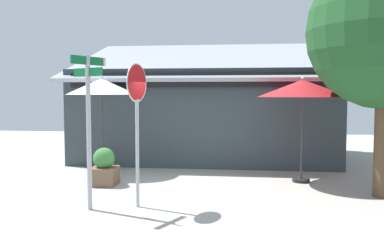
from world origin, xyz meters
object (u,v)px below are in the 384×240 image
Objects in this scene: patio_umbrella_crimson_center at (303,89)px; patio_umbrella_ivory_left at (102,87)px; sidewalk_planter at (104,168)px; street_sign_post at (89,117)px; stop_sign at (137,108)px.

patio_umbrella_ivory_left is at bearing 171.71° from patio_umbrella_crimson_center.
patio_umbrella_ivory_left is 2.98× the size of sidewalk_planter.
street_sign_post reaches higher than stop_sign.
street_sign_post reaches higher than sidewalk_planter.
sidewalk_planter is at bearing 126.50° from stop_sign.
patio_umbrella_ivory_left is at bearing 110.33° from sidewalk_planter.
sidewalk_planter is at bearing -169.37° from patio_umbrella_crimson_center.
street_sign_post is at bearing -74.23° from patio_umbrella_ivory_left.
stop_sign is at bearing -60.88° from patio_umbrella_ivory_left.
street_sign_post is at bearing -146.33° from patio_umbrella_crimson_center.
patio_umbrella_ivory_left is 5.61m from patio_umbrella_crimson_center.
stop_sign reaches higher than patio_umbrella_ivory_left.
stop_sign reaches higher than sidewalk_planter.
patio_umbrella_crimson_center reaches higher than sidewalk_planter.
stop_sign is at bearing 18.78° from street_sign_post.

